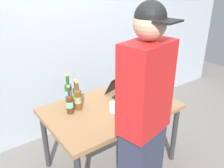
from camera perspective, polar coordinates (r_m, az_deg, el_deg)
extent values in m
plane|color=slate|center=(2.87, -0.22, -18.14)|extent=(8.00, 8.00, 0.00)
cube|color=olive|center=(2.45, -0.24, -5.89)|extent=(1.32, 0.86, 0.04)
cylinder|color=#2D2D30|center=(2.78, 14.70, -11.59)|extent=(0.06, 0.06, 0.68)
cylinder|color=#2D2D30|center=(2.70, -15.70, -12.95)|extent=(0.06, 0.06, 0.68)
cylinder|color=#2D2D30|center=(3.20, 4.64, -5.62)|extent=(0.06, 0.06, 0.68)
cube|color=black|center=(2.66, 4.06, -2.62)|extent=(0.39, 0.31, 0.01)
cube|color=#232326|center=(2.65, 4.39, -2.57)|extent=(0.31, 0.21, 0.00)
cube|color=black|center=(2.70, 1.28, 0.25)|extent=(0.36, 0.20, 0.19)
cube|color=black|center=(2.70, 1.34, 0.23)|extent=(0.33, 0.18, 0.18)
cylinder|color=#472B14|center=(2.32, -10.07, -4.98)|extent=(0.07, 0.07, 0.17)
cone|color=#472B14|center=(2.28, -10.25, -2.81)|extent=(0.07, 0.07, 0.02)
cylinder|color=#472B14|center=(2.25, -10.35, -1.65)|extent=(0.03, 0.03, 0.08)
cylinder|color=#BFB74C|center=(2.23, -10.43, -0.60)|extent=(0.03, 0.03, 0.01)
cylinder|color=#70C8A3|center=(2.32, -10.09, -4.79)|extent=(0.07, 0.07, 0.06)
cylinder|color=#1E5123|center=(2.49, -10.36, -2.45)|extent=(0.07, 0.07, 0.21)
cone|color=#1E5123|center=(2.44, -10.57, -0.01)|extent=(0.07, 0.07, 0.03)
cylinder|color=#1E5123|center=(2.42, -10.66, 1.13)|extent=(0.03, 0.03, 0.08)
cylinder|color=#BFB74C|center=(2.40, -10.74, 2.13)|extent=(0.04, 0.04, 0.01)
cylinder|color=#6EB8C7|center=(2.48, -10.38, -2.24)|extent=(0.07, 0.07, 0.07)
cylinder|color=brown|center=(2.37, -8.16, -3.88)|extent=(0.07, 0.07, 0.20)
cone|color=brown|center=(2.31, -8.32, -1.42)|extent=(0.07, 0.07, 0.02)
cylinder|color=brown|center=(2.30, -8.39, -0.40)|extent=(0.03, 0.03, 0.07)
cylinder|color=#BFB74C|center=(2.28, -8.45, 0.48)|extent=(0.04, 0.04, 0.01)
cylinder|color=gray|center=(2.36, -8.17, -3.67)|extent=(0.07, 0.07, 0.07)
cylinder|color=#333333|center=(2.45, -8.58, -3.02)|extent=(0.06, 0.06, 0.19)
cone|color=#333333|center=(2.41, -8.73, -0.83)|extent=(0.06, 0.06, 0.02)
cylinder|color=#333333|center=(2.39, -8.79, 0.07)|extent=(0.03, 0.03, 0.06)
cylinder|color=#BFB74C|center=(2.38, -8.85, 0.88)|extent=(0.03, 0.03, 0.01)
cylinder|color=#9EAD3F|center=(2.45, -8.59, -2.83)|extent=(0.06, 0.06, 0.07)
cube|color=red|center=(1.68, 8.10, -1.09)|extent=(0.43, 0.31, 0.67)
sphere|color=tan|center=(1.54, 9.10, 14.17)|extent=(0.21, 0.21, 0.21)
sphere|color=black|center=(1.53, 9.20, 15.55)|extent=(0.20, 0.20, 0.20)
cube|color=black|center=(1.47, 13.30, 14.44)|extent=(0.19, 0.15, 0.01)
cylinder|color=white|center=(2.32, 0.36, -5.63)|extent=(0.08, 0.08, 0.10)
torus|color=white|center=(2.34, 1.20, -5.21)|extent=(0.07, 0.01, 0.07)
cube|color=#99A3AD|center=(3.01, -11.26, 11.72)|extent=(6.00, 0.10, 2.60)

